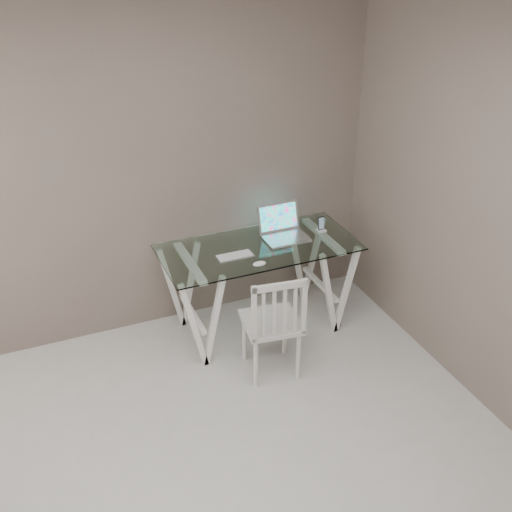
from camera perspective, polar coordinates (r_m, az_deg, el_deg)
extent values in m
cube|color=white|center=(2.28, -3.42, 20.30)|extent=(4.00, 4.50, 0.02)
cube|color=#6E6057|center=(4.75, -12.32, 7.47)|extent=(4.00, 0.02, 2.70)
cube|color=silver|center=(4.86, 0.25, 0.78)|extent=(1.50, 0.70, 0.01)
cube|color=white|center=(4.90, -5.70, -4.30)|extent=(0.24, 0.62, 0.72)
cube|color=white|center=(5.26, 5.75, -1.73)|extent=(0.24, 0.62, 0.72)
cube|color=silver|center=(4.59, 1.35, -5.90)|extent=(0.44, 0.44, 0.04)
cylinder|color=silver|center=(4.56, -0.02, -9.55)|extent=(0.03, 0.03, 0.40)
cylinder|color=silver|center=(4.64, 3.78, -8.87)|extent=(0.03, 0.03, 0.40)
cylinder|color=silver|center=(4.80, -1.04, -7.28)|extent=(0.03, 0.03, 0.40)
cylinder|color=silver|center=(4.87, 2.57, -6.69)|extent=(0.03, 0.03, 0.40)
cube|color=silver|center=(4.32, 2.08, -4.86)|extent=(0.39, 0.08, 0.44)
cube|color=silver|center=(4.97, 2.68, 1.60)|extent=(0.34, 0.24, 0.02)
cube|color=#19D899|center=(5.04, 1.99, 3.49)|extent=(0.34, 0.07, 0.22)
cube|color=silver|center=(4.73, -1.91, 0.01)|extent=(0.28, 0.12, 0.01)
ellipsoid|color=white|center=(4.60, 0.30, -0.69)|extent=(0.10, 0.06, 0.03)
cube|color=white|center=(5.11, 5.84, 2.28)|extent=(0.06, 0.06, 0.01)
cube|color=black|center=(5.10, 5.82, 2.92)|extent=(0.05, 0.03, 0.11)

